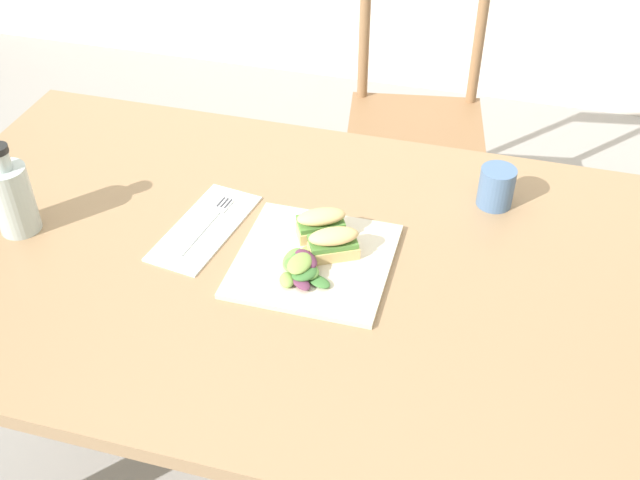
{
  "coord_description": "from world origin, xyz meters",
  "views": [
    {
      "loc": [
        0.43,
        -1.07,
        1.63
      ],
      "look_at": [
        0.14,
        -0.04,
        0.76
      ],
      "focal_mm": 43.06,
      "sensor_mm": 36.0,
      "label": 1
    }
  ],
  "objects_px": {
    "sandwich_half_front": "(333,243)",
    "cup_extra_side": "(496,187)",
    "bottle_cold_brew": "(13,201)",
    "sandwich_half_back": "(321,223)",
    "fork_on_napkin": "(209,221)",
    "chair_wooden_far": "(416,121)",
    "dining_table": "(274,301)",
    "plate_lunch": "(314,260)"
  },
  "relations": [
    {
      "from": "sandwich_half_front",
      "to": "cup_extra_side",
      "type": "bearing_deg",
      "value": 43.29
    },
    {
      "from": "bottle_cold_brew",
      "to": "cup_extra_side",
      "type": "bearing_deg",
      "value": 20.37
    },
    {
      "from": "sandwich_half_front",
      "to": "sandwich_half_back",
      "type": "height_order",
      "value": "same"
    },
    {
      "from": "sandwich_half_front",
      "to": "sandwich_half_back",
      "type": "distance_m",
      "value": 0.06
    },
    {
      "from": "cup_extra_side",
      "to": "sandwich_half_back",
      "type": "bearing_deg",
      "value": -146.32
    },
    {
      "from": "sandwich_half_front",
      "to": "cup_extra_side",
      "type": "relative_size",
      "value": 1.25
    },
    {
      "from": "fork_on_napkin",
      "to": "bottle_cold_brew",
      "type": "relative_size",
      "value": 1.03
    },
    {
      "from": "chair_wooden_far",
      "to": "sandwich_half_back",
      "type": "relative_size",
      "value": 8.69
    },
    {
      "from": "bottle_cold_brew",
      "to": "dining_table",
      "type": "bearing_deg",
      "value": 6.25
    },
    {
      "from": "plate_lunch",
      "to": "dining_table",
      "type": "bearing_deg",
      "value": 179.87
    },
    {
      "from": "fork_on_napkin",
      "to": "cup_extra_side",
      "type": "bearing_deg",
      "value": 21.89
    },
    {
      "from": "dining_table",
      "to": "chair_wooden_far",
      "type": "relative_size",
      "value": 1.63
    },
    {
      "from": "chair_wooden_far",
      "to": "fork_on_napkin",
      "type": "distance_m",
      "value": 1.05
    },
    {
      "from": "cup_extra_side",
      "to": "sandwich_half_front",
      "type": "bearing_deg",
      "value": -136.71
    },
    {
      "from": "dining_table",
      "to": "cup_extra_side",
      "type": "distance_m",
      "value": 0.48
    },
    {
      "from": "fork_on_napkin",
      "to": "sandwich_half_front",
      "type": "bearing_deg",
      "value": -8.76
    },
    {
      "from": "dining_table",
      "to": "chair_wooden_far",
      "type": "distance_m",
      "value": 1.05
    },
    {
      "from": "sandwich_half_front",
      "to": "cup_extra_side",
      "type": "height_order",
      "value": "cup_extra_side"
    },
    {
      "from": "sandwich_half_back",
      "to": "bottle_cold_brew",
      "type": "bearing_deg",
      "value": -167.96
    },
    {
      "from": "sandwich_half_back",
      "to": "fork_on_napkin",
      "type": "xyz_separation_m",
      "value": [
        -0.22,
        -0.01,
        -0.03
      ]
    },
    {
      "from": "fork_on_napkin",
      "to": "dining_table",
      "type": "bearing_deg",
      "value": -21.51
    },
    {
      "from": "plate_lunch",
      "to": "fork_on_napkin",
      "type": "distance_m",
      "value": 0.23
    },
    {
      "from": "sandwich_half_back",
      "to": "plate_lunch",
      "type": "bearing_deg",
      "value": -85.95
    },
    {
      "from": "bottle_cold_brew",
      "to": "cup_extra_side",
      "type": "relative_size",
      "value": 2.26
    },
    {
      "from": "plate_lunch",
      "to": "cup_extra_side",
      "type": "bearing_deg",
      "value": 42.06
    },
    {
      "from": "bottle_cold_brew",
      "to": "cup_extra_side",
      "type": "distance_m",
      "value": 0.9
    },
    {
      "from": "fork_on_napkin",
      "to": "cup_extra_side",
      "type": "xyz_separation_m",
      "value": [
        0.51,
        0.21,
        0.03
      ]
    },
    {
      "from": "sandwich_half_front",
      "to": "chair_wooden_far",
      "type": "bearing_deg",
      "value": 90.33
    },
    {
      "from": "chair_wooden_far",
      "to": "bottle_cold_brew",
      "type": "xyz_separation_m",
      "value": [
        -0.58,
        -1.08,
        0.36
      ]
    },
    {
      "from": "sandwich_half_front",
      "to": "cup_extra_side",
      "type": "distance_m",
      "value": 0.36
    },
    {
      "from": "dining_table",
      "to": "sandwich_half_front",
      "type": "distance_m",
      "value": 0.19
    },
    {
      "from": "cup_extra_side",
      "to": "plate_lunch",
      "type": "bearing_deg",
      "value": -137.94
    },
    {
      "from": "plate_lunch",
      "to": "chair_wooden_far",
      "type": "bearing_deg",
      "value": 88.61
    },
    {
      "from": "fork_on_napkin",
      "to": "sandwich_half_back",
      "type": "bearing_deg",
      "value": 2.4
    },
    {
      "from": "sandwich_half_front",
      "to": "bottle_cold_brew",
      "type": "distance_m",
      "value": 0.59
    },
    {
      "from": "sandwich_half_front",
      "to": "plate_lunch",
      "type": "bearing_deg",
      "value": -150.43
    },
    {
      "from": "chair_wooden_far",
      "to": "plate_lunch",
      "type": "height_order",
      "value": "chair_wooden_far"
    },
    {
      "from": "chair_wooden_far",
      "to": "sandwich_half_front",
      "type": "xyz_separation_m",
      "value": [
        0.01,
        -1.01,
        0.33
      ]
    },
    {
      "from": "chair_wooden_far",
      "to": "plate_lunch",
      "type": "bearing_deg",
      "value": -91.39
    },
    {
      "from": "dining_table",
      "to": "sandwich_half_back",
      "type": "bearing_deg",
      "value": 41.27
    },
    {
      "from": "dining_table",
      "to": "chair_wooden_far",
      "type": "xyz_separation_m",
      "value": [
        0.1,
        1.03,
        -0.18
      ]
    },
    {
      "from": "cup_extra_side",
      "to": "chair_wooden_far",
      "type": "bearing_deg",
      "value": 109.07
    }
  ]
}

